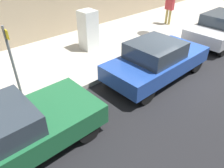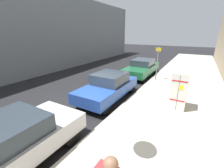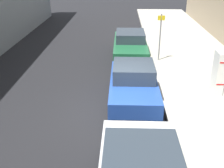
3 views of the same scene
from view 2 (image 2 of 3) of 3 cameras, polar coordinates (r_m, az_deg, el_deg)
name	(u,v)px [view 2 (image 2 of 3)]	position (r m, az deg, el deg)	size (l,w,h in m)	color
ground_plane	(90,103)	(7.97, -8.38, -7.34)	(80.00, 80.00, 0.00)	black
sidewalk_slab	(171,124)	(6.54, 21.42, -14.03)	(4.75, 44.00, 0.17)	#B2ADA0
discarded_refrigerator	(179,91)	(7.40, 24.15, -2.36)	(0.69, 0.68, 1.70)	silver
manhole_cover	(145,149)	(5.02, 12.43, -23.06)	(0.70, 0.70, 0.02)	#47443F
street_sign_post	(157,62)	(11.38, 16.89, 8.19)	(0.36, 0.07, 2.42)	slate
parked_sedan_green	(142,67)	(12.97, 11.30, 6.19)	(1.79, 4.61, 1.38)	#1E6038
parked_hatchback_blue	(108,86)	(8.16, -1.38, -0.90)	(1.77, 4.12, 1.43)	#23479E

